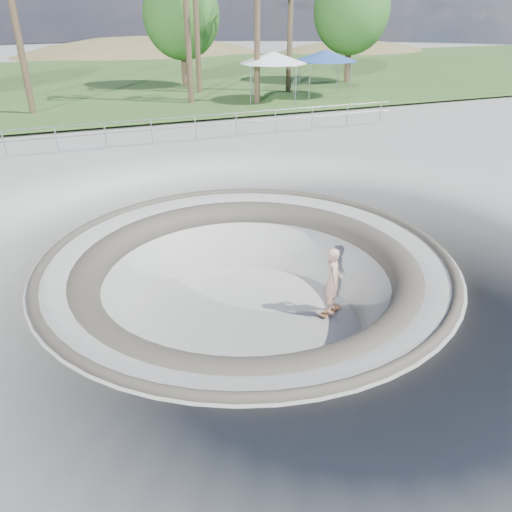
% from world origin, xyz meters
% --- Properties ---
extents(ground, '(180.00, 180.00, 0.00)m').
position_xyz_m(ground, '(0.00, 0.00, 0.00)').
color(ground, '#AFAFAA').
rests_on(ground, ground).
extents(skate_bowl, '(14.00, 14.00, 4.10)m').
position_xyz_m(skate_bowl, '(0.00, 0.00, -1.83)').
color(skate_bowl, '#AFAFAA').
rests_on(skate_bowl, ground).
extents(grass_strip, '(180.00, 36.00, 0.12)m').
position_xyz_m(grass_strip, '(0.00, 34.00, 0.22)').
color(grass_strip, '#355622').
rests_on(grass_strip, ground).
extents(distant_hills, '(103.20, 45.00, 28.60)m').
position_xyz_m(distant_hills, '(3.78, 57.17, -7.02)').
color(distant_hills, brown).
rests_on(distant_hills, ground).
extents(safety_railing, '(25.00, 0.06, 1.03)m').
position_xyz_m(safety_railing, '(0.00, 12.00, 0.69)').
color(safety_railing, gray).
rests_on(safety_railing, ground).
extents(skateboard, '(0.80, 0.52, 0.08)m').
position_xyz_m(skateboard, '(2.26, -0.47, -1.84)').
color(skateboard, olive).
rests_on(skateboard, ground).
extents(skater, '(0.69, 0.81, 1.89)m').
position_xyz_m(skater, '(2.26, -0.47, -0.88)').
color(skater, tan).
rests_on(skater, skateboard).
extents(canopy_white, '(5.29, 5.29, 2.90)m').
position_xyz_m(canopy_white, '(9.06, 19.42, 2.82)').
color(canopy_white, gray).
rests_on(canopy_white, ground).
extents(canopy_blue, '(5.56, 5.56, 2.87)m').
position_xyz_m(canopy_blue, '(12.87, 19.83, 2.79)').
color(canopy_blue, gray).
rests_on(canopy_blue, ground).
extents(bushy_tree_mid, '(5.42, 4.93, 7.82)m').
position_xyz_m(bushy_tree_mid, '(5.53, 27.65, 5.02)').
color(bushy_tree_mid, brown).
rests_on(bushy_tree_mid, ground).
extents(bushy_tree_right, '(5.79, 5.27, 8.35)m').
position_xyz_m(bushy_tree_right, '(17.97, 25.41, 5.35)').
color(bushy_tree_right, brown).
rests_on(bushy_tree_right, ground).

